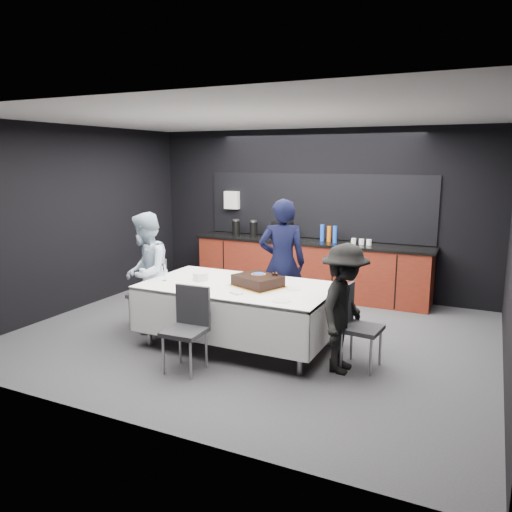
{
  "coord_description": "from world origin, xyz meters",
  "views": [
    {
      "loc": [
        2.76,
        -5.67,
        2.31
      ],
      "look_at": [
        0.0,
        0.1,
        1.05
      ],
      "focal_mm": 35.0,
      "sensor_mm": 36.0,
      "label": 1
    }
  ],
  "objects_px": {
    "cake_assembly": "(258,281)",
    "chair_right": "(355,320)",
    "chair_near": "(188,322)",
    "party_table": "(239,296)",
    "champagne_flute": "(164,269)",
    "person_left": "(146,273)",
    "person_right": "(344,309)",
    "person_center": "(282,263)",
    "plate_stack": "(200,276)",
    "chair_left": "(151,289)"
  },
  "relations": [
    {
      "from": "plate_stack",
      "to": "person_left",
      "type": "relative_size",
      "value": 0.12
    },
    {
      "from": "person_center",
      "to": "chair_near",
      "type": "bearing_deg",
      "value": 54.83
    },
    {
      "from": "chair_left",
      "to": "person_right",
      "type": "distance_m",
      "value": 2.82
    },
    {
      "from": "champagne_flute",
      "to": "person_right",
      "type": "height_order",
      "value": "person_right"
    },
    {
      "from": "chair_near",
      "to": "person_right",
      "type": "distance_m",
      "value": 1.71
    },
    {
      "from": "chair_near",
      "to": "person_right",
      "type": "height_order",
      "value": "person_right"
    },
    {
      "from": "chair_right",
      "to": "person_center",
      "type": "xyz_separation_m",
      "value": [
        -1.27,
        0.94,
        0.35
      ]
    },
    {
      "from": "party_table",
      "to": "chair_left",
      "type": "bearing_deg",
      "value": 175.42
    },
    {
      "from": "party_table",
      "to": "person_right",
      "type": "bearing_deg",
      "value": -7.93
    },
    {
      "from": "champagne_flute",
      "to": "person_center",
      "type": "xyz_separation_m",
      "value": [
        1.13,
        1.17,
        -0.05
      ]
    },
    {
      "from": "chair_left",
      "to": "person_center",
      "type": "xyz_separation_m",
      "value": [
        1.61,
        0.82,
        0.35
      ]
    },
    {
      "from": "person_center",
      "to": "party_table",
      "type": "bearing_deg",
      "value": 54.83
    },
    {
      "from": "party_table",
      "to": "chair_left",
      "type": "relative_size",
      "value": 2.51
    },
    {
      "from": "chair_right",
      "to": "person_center",
      "type": "relative_size",
      "value": 0.52
    },
    {
      "from": "cake_assembly",
      "to": "chair_right",
      "type": "height_order",
      "value": "cake_assembly"
    },
    {
      "from": "chair_right",
      "to": "chair_left",
      "type": "bearing_deg",
      "value": 177.59
    },
    {
      "from": "person_center",
      "to": "plate_stack",
      "type": "bearing_deg",
      "value": 28.54
    },
    {
      "from": "plate_stack",
      "to": "person_center",
      "type": "bearing_deg",
      "value": 52.23
    },
    {
      "from": "person_center",
      "to": "person_left",
      "type": "height_order",
      "value": "person_center"
    },
    {
      "from": "party_table",
      "to": "cake_assembly",
      "type": "distance_m",
      "value": 0.33
    },
    {
      "from": "party_table",
      "to": "champagne_flute",
      "type": "relative_size",
      "value": 10.36
    },
    {
      "from": "plate_stack",
      "to": "person_left",
      "type": "xyz_separation_m",
      "value": [
        -0.83,
        -0.03,
        -0.03
      ]
    },
    {
      "from": "chair_left",
      "to": "person_right",
      "type": "height_order",
      "value": "person_right"
    },
    {
      "from": "champagne_flute",
      "to": "party_table",
      "type": "bearing_deg",
      "value": 13.75
    },
    {
      "from": "champagne_flute",
      "to": "person_center",
      "type": "height_order",
      "value": "person_center"
    },
    {
      "from": "cake_assembly",
      "to": "person_left",
      "type": "height_order",
      "value": "person_left"
    },
    {
      "from": "party_table",
      "to": "person_right",
      "type": "xyz_separation_m",
      "value": [
        1.39,
        -0.19,
        0.07
      ]
    },
    {
      "from": "chair_right",
      "to": "person_center",
      "type": "height_order",
      "value": "person_center"
    },
    {
      "from": "chair_near",
      "to": "chair_right",
      "type": "bearing_deg",
      "value": 27.58
    },
    {
      "from": "champagne_flute",
      "to": "person_right",
      "type": "xyz_separation_m",
      "value": [
        2.33,
        0.04,
        -0.23
      ]
    },
    {
      "from": "cake_assembly",
      "to": "chair_near",
      "type": "relative_size",
      "value": 0.75
    },
    {
      "from": "chair_right",
      "to": "person_left",
      "type": "height_order",
      "value": "person_left"
    },
    {
      "from": "champagne_flute",
      "to": "chair_left",
      "type": "distance_m",
      "value": 0.71
    },
    {
      "from": "party_table",
      "to": "chair_near",
      "type": "xyz_separation_m",
      "value": [
        -0.18,
        -0.86,
        -0.11
      ]
    },
    {
      "from": "party_table",
      "to": "chair_right",
      "type": "distance_m",
      "value": 1.47
    },
    {
      "from": "plate_stack",
      "to": "person_left",
      "type": "height_order",
      "value": "person_left"
    },
    {
      "from": "plate_stack",
      "to": "person_left",
      "type": "bearing_deg",
      "value": -177.78
    },
    {
      "from": "person_left",
      "to": "person_right",
      "type": "relative_size",
      "value": 1.13
    },
    {
      "from": "champagne_flute",
      "to": "person_right",
      "type": "distance_m",
      "value": 2.34
    },
    {
      "from": "cake_assembly",
      "to": "chair_near",
      "type": "xyz_separation_m",
      "value": [
        -0.43,
        -0.88,
        -0.31
      ]
    },
    {
      "from": "plate_stack",
      "to": "chair_left",
      "type": "relative_size",
      "value": 0.21
    },
    {
      "from": "person_center",
      "to": "cake_assembly",
      "type": "bearing_deg",
      "value": 70.41
    },
    {
      "from": "chair_right",
      "to": "person_right",
      "type": "bearing_deg",
      "value": -112.71
    },
    {
      "from": "chair_near",
      "to": "person_right",
      "type": "relative_size",
      "value": 0.65
    },
    {
      "from": "chair_near",
      "to": "person_left",
      "type": "relative_size",
      "value": 0.58
    },
    {
      "from": "chair_near",
      "to": "plate_stack",
      "type": "bearing_deg",
      "value": 113.14
    },
    {
      "from": "plate_stack",
      "to": "person_right",
      "type": "bearing_deg",
      "value": -5.48
    },
    {
      "from": "person_center",
      "to": "person_left",
      "type": "bearing_deg",
      "value": 8.29
    },
    {
      "from": "party_table",
      "to": "champagne_flute",
      "type": "xyz_separation_m",
      "value": [
        -0.94,
        -0.23,
        0.3
      ]
    },
    {
      "from": "cake_assembly",
      "to": "plate_stack",
      "type": "bearing_deg",
      "value": -178.15
    }
  ]
}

